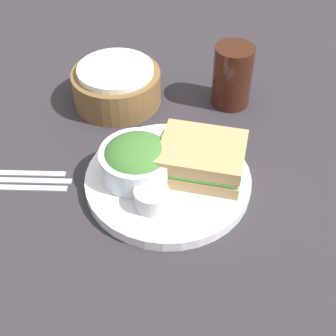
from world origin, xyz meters
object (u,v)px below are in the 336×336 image
at_px(plate, 168,180).
at_px(drink_glass, 232,76).
at_px(sandwich, 202,158).
at_px(salad_bowl, 137,160).
at_px(fork, 13,187).
at_px(bread_basket, 117,85).
at_px(spoon, 18,173).
at_px(knife, 16,180).
at_px(dressing_cup, 152,198).

xyz_separation_m(plate, drink_glass, (0.17, 0.22, 0.06)).
bearing_deg(sandwich, salad_bowl, 175.28).
bearing_deg(drink_glass, fork, -156.09).
relative_size(bread_basket, spoon, 1.07).
relative_size(sandwich, knife, 0.88).
xyz_separation_m(bread_basket, knife, (-0.20, -0.22, -0.04)).
height_order(drink_glass, knife, drink_glass).
distance_m(salad_bowl, knife, 0.23).
bearing_deg(spoon, dressing_cup, 161.13).
height_order(sandwich, drink_glass, drink_glass).
height_order(sandwich, bread_basket, bread_basket).
xyz_separation_m(drink_glass, spoon, (-0.43, -0.16, -0.06)).
bearing_deg(spoon, drink_glass, -149.88).
xyz_separation_m(sandwich, fork, (-0.33, 0.02, -0.05)).
height_order(plate, salad_bowl, salad_bowl).
relative_size(sandwich, spoon, 1.02).
distance_m(fork, spoon, 0.04).
relative_size(bread_basket, fork, 0.96).
xyz_separation_m(salad_bowl, dressing_cup, (0.02, -0.08, -0.01)).
bearing_deg(sandwich, spoon, 169.96).
bearing_deg(fork, plate, -176.24).
xyz_separation_m(dressing_cup, fork, (-0.24, 0.09, -0.04)).
height_order(salad_bowl, spoon, salad_bowl).
relative_size(dressing_cup, knife, 0.28).
relative_size(salad_bowl, spoon, 0.76).
bearing_deg(sandwich, fork, 176.15).
bearing_deg(dressing_cup, bread_basket, 96.31).
bearing_deg(plate, drink_glass, 53.45).
relative_size(sandwich, bread_basket, 0.95).
distance_m(sandwich, salad_bowl, 0.11).
bearing_deg(salad_bowl, bread_basket, 94.76).
height_order(bread_basket, spoon, bread_basket).
bearing_deg(knife, fork, 90.00).
relative_size(drink_glass, fork, 0.68).
bearing_deg(knife, dressing_cup, 164.92).
distance_m(dressing_cup, fork, 0.26).
height_order(drink_glass, bread_basket, drink_glass).
relative_size(plate, sandwich, 1.65).
bearing_deg(knife, drink_glass, -147.98).
bearing_deg(knife, salad_bowl, -178.13).
bearing_deg(fork, sandwich, -173.92).
height_order(salad_bowl, knife, salad_bowl).
distance_m(salad_bowl, fork, 0.23).
relative_size(sandwich, salad_bowl, 1.35).
bearing_deg(fork, dressing_cup, 168.85).
bearing_deg(drink_glass, dressing_cup, -125.24).
height_order(plate, fork, plate).
bearing_deg(spoon, bread_basket, -124.69).
distance_m(drink_glass, spoon, 0.47).
height_order(dressing_cup, spoon, dressing_cup).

